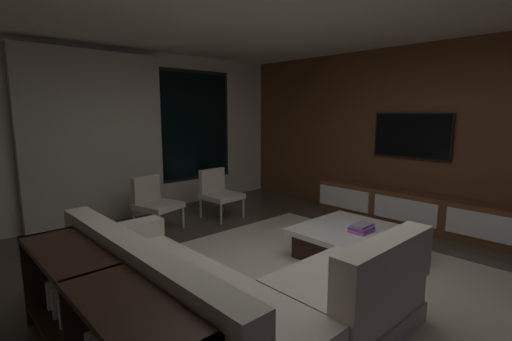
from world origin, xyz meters
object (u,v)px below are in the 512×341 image
object	(u,v)px
book_stack_on_coffee_table	(362,228)
accent_chair_by_curtain	(154,200)
sectional_couch	(224,297)
mounted_tv	(411,136)
coffee_table	(352,243)
accent_chair_near_window	(218,191)
media_console	(414,210)
console_table_behind_couch	(96,321)

from	to	relation	value
book_stack_on_coffee_table	accent_chair_by_curtain	bearing A→B (deg)	112.97
sectional_couch	mounted_tv	distance (m)	4.05
coffee_table	sectional_couch	bearing A→B (deg)	-176.45
coffee_table	accent_chair_by_curtain	world-z (taller)	accent_chair_by_curtain
sectional_couch	coffee_table	bearing A→B (deg)	3.55
coffee_table	accent_chair_near_window	world-z (taller)	accent_chair_near_window
sectional_couch	accent_chair_near_window	bearing A→B (deg)	53.63
media_console	accent_chair_by_curtain	bearing A→B (deg)	138.35
sectional_couch	media_console	size ratio (longest dim) A/B	0.81
sectional_couch	media_console	xyz separation A→B (m)	(3.71, 0.17, -0.04)
accent_chair_near_window	book_stack_on_coffee_table	bearing A→B (deg)	-88.17
mounted_tv	console_table_behind_couch	distance (m)	4.90
accent_chair_by_curtain	sectional_couch	bearing A→B (deg)	-107.02
book_stack_on_coffee_table	mounted_tv	size ratio (longest dim) A/B	0.25
coffee_table	console_table_behind_couch	world-z (taller)	console_table_behind_couch
sectional_couch	media_console	world-z (taller)	sectional_couch
accent_chair_near_window	console_table_behind_couch	distance (m)	3.73
media_console	console_table_behind_couch	size ratio (longest dim) A/B	1.48
sectional_couch	book_stack_on_coffee_table	bearing A→B (deg)	0.32
coffee_table	console_table_behind_couch	size ratio (longest dim) A/B	0.55
sectional_couch	book_stack_on_coffee_table	world-z (taller)	sectional_couch
sectional_couch	coffee_table	xyz separation A→B (m)	(1.99, 0.12, -0.10)
coffee_table	mounted_tv	bearing A→B (deg)	7.19
accent_chair_by_curtain	media_console	world-z (taller)	accent_chair_by_curtain
sectional_couch	book_stack_on_coffee_table	distance (m)	1.99
book_stack_on_coffee_table	console_table_behind_couch	xyz separation A→B (m)	(-2.90, 0.12, 0.01)
media_console	mounted_tv	xyz separation A→B (m)	(0.18, 0.20, 1.10)
accent_chair_by_curtain	accent_chair_near_window	bearing A→B (deg)	-7.57
book_stack_on_coffee_table	accent_chair_near_window	world-z (taller)	accent_chair_near_window
accent_chair_near_window	media_console	distance (m)	3.02
accent_chair_by_curtain	mounted_tv	xyz separation A→B (m)	(3.06, -2.36, 0.92)
mounted_tv	accent_chair_near_window	bearing A→B (deg)	131.89
media_console	console_table_behind_couch	xyz separation A→B (m)	(-4.62, -0.04, 0.16)
media_console	mounted_tv	bearing A→B (deg)	47.60
mounted_tv	sectional_couch	bearing A→B (deg)	-174.66
coffee_table	console_table_behind_couch	bearing A→B (deg)	179.91
book_stack_on_coffee_table	accent_chair_near_window	xyz separation A→B (m)	(-0.08, 2.57, 0.03)
accent_chair_near_window	media_console	xyz separation A→B (m)	(1.81, -2.42, -0.18)
accent_chair_near_window	coffee_table	bearing A→B (deg)	-88.04
book_stack_on_coffee_table	accent_chair_near_window	bearing A→B (deg)	91.83
coffee_table	accent_chair_by_curtain	size ratio (longest dim) A/B	1.49
media_console	sectional_couch	bearing A→B (deg)	-177.45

